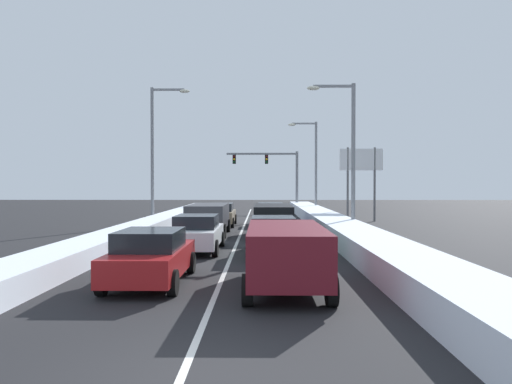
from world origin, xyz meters
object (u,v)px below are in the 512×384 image
at_px(sedan_navy_right_lane_fourth, 271,214).
at_px(traffic_light_gantry, 275,168).
at_px(sedan_green_right_lane_second, 273,236).
at_px(sedan_red_center_lane_nearest, 151,256).
at_px(roadside_sign_right, 361,167).
at_px(street_lamp_right_near, 347,144).
at_px(street_lamp_left_mid, 157,144).
at_px(street_lamp_right_mid, 312,159).
at_px(suv_maroon_right_lane_nearest, 286,251).
at_px(suv_black_right_lane_third, 273,217).
at_px(sedan_white_center_lane_second, 197,233).
at_px(suv_charcoal_center_lane_third, 208,216).
at_px(sedan_tan_center_lane_fourth, 220,214).

relative_size(sedan_navy_right_lane_fourth, traffic_light_gantry, 0.60).
xyz_separation_m(sedan_green_right_lane_second, sedan_red_center_lane_nearest, (-3.54, -5.43, 0.00)).
bearing_deg(roadside_sign_right, sedan_navy_right_lane_fourth, -152.49).
height_order(street_lamp_right_near, street_lamp_left_mid, street_lamp_left_mid).
bearing_deg(street_lamp_right_near, roadside_sign_right, 73.93).
xyz_separation_m(sedan_red_center_lane_nearest, street_lamp_right_mid, (7.73, 30.90, 4.27)).
distance_m(sedan_red_center_lane_nearest, street_lamp_left_mid, 20.26).
height_order(suv_maroon_right_lane_nearest, street_lamp_left_mid, street_lamp_left_mid).
distance_m(suv_black_right_lane_third, street_lamp_left_mid, 11.45).
distance_m(suv_black_right_lane_third, traffic_light_gantry, 25.75).
bearing_deg(sedan_red_center_lane_nearest, street_lamp_right_mid, 75.96).
bearing_deg(sedan_white_center_lane_second, suv_black_right_lane_third, 59.77).
height_order(suv_charcoal_center_lane_third, street_lamp_right_mid, street_lamp_right_mid).
relative_size(sedan_white_center_lane_second, traffic_light_gantry, 0.60).
distance_m(sedan_tan_center_lane_fourth, street_lamp_right_near, 10.15).
bearing_deg(sedan_white_center_lane_second, street_lamp_right_near, 42.40).
relative_size(suv_charcoal_center_lane_third, street_lamp_right_mid, 0.58).
distance_m(traffic_light_gantry, street_lamp_left_mid, 20.15).
distance_m(suv_black_right_lane_third, sedan_tan_center_lane_fourth, 7.44).
bearing_deg(sedan_navy_right_lane_fourth, street_lamp_right_mid, 71.11).
height_order(street_lamp_right_mid, roadside_sign_right, street_lamp_right_mid).
distance_m(sedan_tan_center_lane_fourth, street_lamp_left_mid, 6.43).
bearing_deg(sedan_navy_right_lane_fourth, sedan_white_center_lane_second, -104.48).
bearing_deg(street_lamp_left_mid, roadside_sign_right, 13.28).
height_order(suv_black_right_lane_third, street_lamp_right_mid, street_lamp_right_mid).
relative_size(suv_maroon_right_lane_nearest, street_lamp_right_mid, 0.58).
bearing_deg(suv_black_right_lane_third, street_lamp_left_mid, 136.60).
xyz_separation_m(suv_charcoal_center_lane_third, sedan_tan_center_lane_fourth, (0.16, 5.82, -0.25)).
bearing_deg(suv_black_right_lane_third, roadside_sign_right, 57.37).
relative_size(suv_maroon_right_lane_nearest, sedan_green_right_lane_second, 1.09).
bearing_deg(sedan_tan_center_lane_fourth, suv_maroon_right_lane_nearest, -80.20).
height_order(sedan_white_center_lane_second, street_lamp_right_near, street_lamp_right_near).
height_order(suv_black_right_lane_third, sedan_white_center_lane_second, suv_black_right_lane_third).
relative_size(sedan_green_right_lane_second, roadside_sign_right, 0.82).
distance_m(suv_maroon_right_lane_nearest, street_lamp_right_near, 15.06).
distance_m(suv_maroon_right_lane_nearest, street_lamp_left_mid, 21.99).
bearing_deg(sedan_tan_center_lane_fourth, sedan_red_center_lane_nearest, -91.10).
bearing_deg(sedan_tan_center_lane_fourth, suv_black_right_lane_third, -63.37).
relative_size(traffic_light_gantry, street_lamp_right_mid, 0.89).
distance_m(suv_maroon_right_lane_nearest, street_lamp_right_mid, 32.22).
distance_m(suv_maroon_right_lane_nearest, roadside_sign_right, 24.67).
distance_m(suv_maroon_right_lane_nearest, suv_charcoal_center_lane_third, 14.14).
xyz_separation_m(sedan_navy_right_lane_fourth, sedan_red_center_lane_nearest, (-3.72, -19.17, 0.00)).
height_order(sedan_green_right_lane_second, street_lamp_right_near, street_lamp_right_near).
distance_m(suv_black_right_lane_third, sedan_navy_right_lane_fourth, 7.13).
bearing_deg(roadside_sign_right, suv_black_right_lane_third, -122.63).
bearing_deg(street_lamp_right_near, suv_charcoal_center_lane_third, -177.92).
bearing_deg(suv_maroon_right_lane_nearest, suv_charcoal_center_lane_third, 104.46).
distance_m(street_lamp_right_near, street_lamp_left_mid, 13.26).
distance_m(sedan_green_right_lane_second, roadside_sign_right, 18.93).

